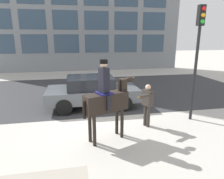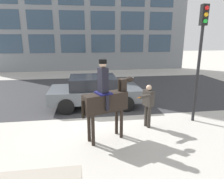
{
  "view_description": "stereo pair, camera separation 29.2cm",
  "coord_description": "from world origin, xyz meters",
  "px_view_note": "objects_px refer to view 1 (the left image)",
  "views": [
    {
      "loc": [
        -0.86,
        -7.26,
        3.25
      ],
      "look_at": [
        0.37,
        -0.83,
        1.54
      ],
      "focal_mm": 32.0,
      "sensor_mm": 36.0,
      "label": 1
    },
    {
      "loc": [
        -0.57,
        -7.31,
        3.25
      ],
      "look_at": [
        0.37,
        -0.83,
        1.54
      ],
      "focal_mm": 32.0,
      "sensor_mm": 36.0,
      "label": 2
    }
  ],
  "objects_px": {
    "street_car_near_lane": "(92,91)",
    "traffic_light": "(198,47)",
    "mounted_horse_lead": "(107,100)",
    "pedestrian_bystander": "(147,102)"
  },
  "relations": [
    {
      "from": "mounted_horse_lead",
      "to": "pedestrian_bystander",
      "type": "height_order",
      "value": "mounted_horse_lead"
    },
    {
      "from": "street_car_near_lane",
      "to": "traffic_light",
      "type": "relative_size",
      "value": 0.97
    },
    {
      "from": "pedestrian_bystander",
      "to": "traffic_light",
      "type": "distance_m",
      "value": 2.83
    },
    {
      "from": "pedestrian_bystander",
      "to": "street_car_near_lane",
      "type": "xyz_separation_m",
      "value": [
        -1.79,
        2.62,
        -0.17
      ]
    },
    {
      "from": "pedestrian_bystander",
      "to": "street_car_near_lane",
      "type": "distance_m",
      "value": 3.18
    },
    {
      "from": "mounted_horse_lead",
      "to": "pedestrian_bystander",
      "type": "relative_size",
      "value": 1.62
    },
    {
      "from": "mounted_horse_lead",
      "to": "pedestrian_bystander",
      "type": "bearing_deg",
      "value": 1.84
    },
    {
      "from": "street_car_near_lane",
      "to": "traffic_light",
      "type": "height_order",
      "value": "traffic_light"
    },
    {
      "from": "street_car_near_lane",
      "to": "traffic_light",
      "type": "xyz_separation_m",
      "value": [
        3.8,
        -2.33,
        2.14
      ]
    },
    {
      "from": "pedestrian_bystander",
      "to": "street_car_near_lane",
      "type": "relative_size",
      "value": 0.38
    }
  ]
}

